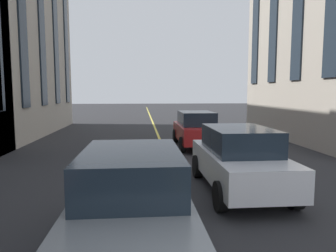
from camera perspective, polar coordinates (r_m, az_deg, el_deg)
name	(u,v)px	position (r m, az deg, el deg)	size (l,w,h in m)	color
lane_centre_line	(158,135)	(21.26, -1.85, -1.66)	(80.00, 0.16, 0.01)	#D8C64C
car_white_mid	(239,158)	(9.42, 12.84, -5.81)	(4.70, 2.14, 1.88)	silver
car_grey_oncoming	(132,200)	(5.78, -6.61, -13.38)	(4.70, 2.14, 1.88)	slate
car_red_near	(196,129)	(16.70, 5.16, -0.49)	(4.70, 2.14, 1.88)	#B21E1E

